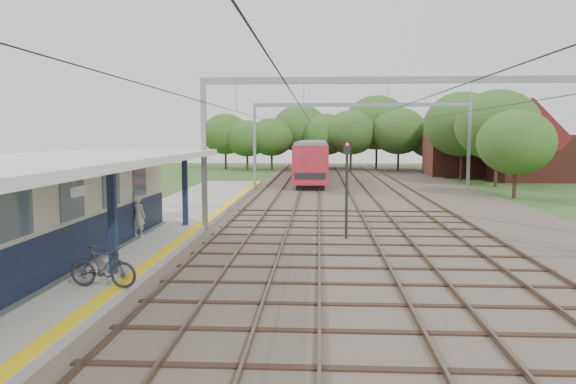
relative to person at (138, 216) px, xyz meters
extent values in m
plane|color=#2D4C1E|center=(7.12, -12.04, -1.19)|extent=(160.00, 160.00, 0.00)
cube|color=#473D33|center=(11.12, 17.96, -1.14)|extent=(18.00, 90.00, 0.10)
cube|color=gray|center=(-0.38, 1.96, -1.01)|extent=(5.00, 52.00, 0.35)
cube|color=yellow|center=(1.87, 1.96, -0.83)|extent=(0.45, 52.00, 0.01)
cube|color=beige|center=(-1.78, -5.04, 0.86)|extent=(3.20, 18.00, 3.40)
cube|color=#111C37|center=(-0.16, -5.04, -0.14)|extent=(0.06, 18.00, 1.40)
cube|color=slate|center=(-0.15, -5.04, 1.36)|extent=(0.05, 16.00, 1.30)
cube|color=#111C37|center=(1.22, -6.04, 0.76)|extent=(0.22, 0.22, 3.20)
cube|color=#111C37|center=(1.22, 2.96, 0.76)|extent=(0.22, 0.22, 3.20)
cube|color=silver|center=(-0.68, -6.04, 2.48)|extent=(6.40, 20.00, 0.24)
cube|color=white|center=(1.12, -8.04, 1.81)|extent=(0.06, 0.85, 0.26)
cube|color=brown|center=(2.90, 17.96, -1.01)|extent=(0.07, 88.00, 0.15)
cube|color=brown|center=(4.34, 17.96, -1.01)|extent=(0.07, 88.00, 0.15)
cube|color=brown|center=(5.90, 17.96, -1.01)|extent=(0.07, 88.00, 0.15)
cube|color=brown|center=(7.34, 17.96, -1.01)|extent=(0.07, 88.00, 0.15)
cube|color=brown|center=(9.60, 17.96, -1.01)|extent=(0.07, 88.00, 0.15)
cube|color=brown|center=(11.04, 17.96, -1.01)|extent=(0.07, 88.00, 0.15)
cube|color=brown|center=(13.20, 17.96, -1.01)|extent=(0.07, 88.00, 0.15)
cube|color=brown|center=(14.64, 17.96, -1.01)|extent=(0.07, 88.00, 0.15)
cube|color=gray|center=(2.12, 2.96, 2.31)|extent=(0.22, 0.22, 7.00)
cube|color=gray|center=(10.62, 2.96, 5.66)|extent=(17.00, 0.20, 0.30)
cube|color=gray|center=(2.12, 22.96, 2.31)|extent=(0.22, 0.22, 7.00)
cube|color=gray|center=(19.12, 22.96, 2.31)|extent=(0.22, 0.22, 7.00)
cube|color=gray|center=(10.62, 22.96, 5.66)|extent=(17.00, 0.20, 0.30)
cylinder|color=black|center=(3.62, 17.96, 4.31)|extent=(0.02, 88.00, 0.02)
cylinder|color=black|center=(6.62, 17.96, 4.31)|extent=(0.02, 88.00, 0.02)
cylinder|color=black|center=(10.32, 17.96, 4.31)|extent=(0.02, 88.00, 0.02)
cylinder|color=black|center=(13.92, 17.96, 4.31)|extent=(0.02, 88.00, 0.02)
cylinder|color=#382619|center=(-2.88, 48.96, 0.25)|extent=(0.28, 0.28, 2.88)
ellipsoid|color=#2A4F1C|center=(-2.88, 48.96, 3.77)|extent=(6.72, 6.72, 5.76)
cylinder|color=#382619|center=(3.12, 50.96, 0.07)|extent=(0.28, 0.28, 2.52)
ellipsoid|color=#2A4F1C|center=(3.12, 50.96, 3.15)|extent=(5.88, 5.88, 5.04)
cylinder|color=#382619|center=(9.12, 47.96, 0.43)|extent=(0.28, 0.28, 3.24)
ellipsoid|color=#2A4F1C|center=(9.12, 47.96, 4.39)|extent=(7.56, 7.56, 6.48)
cylinder|color=#382619|center=(15.12, 49.96, 0.16)|extent=(0.28, 0.28, 2.70)
ellipsoid|color=#2A4F1C|center=(15.12, 49.96, 3.46)|extent=(6.30, 6.30, 5.40)
cylinder|color=#382619|center=(21.62, 25.96, 0.07)|extent=(0.28, 0.28, 2.52)
ellipsoid|color=#2A4F1C|center=(21.62, 25.96, 3.15)|extent=(5.88, 5.88, 5.04)
cylinder|color=#382619|center=(22.12, 41.96, 0.25)|extent=(0.28, 0.28, 2.88)
ellipsoid|color=#2A4F1C|center=(22.12, 41.96, 3.77)|extent=(6.72, 6.72, 5.76)
cube|color=brown|center=(28.12, 33.96, 1.06)|extent=(7.00, 6.00, 4.50)
cube|color=maroon|center=(28.12, 33.96, 4.21)|extent=(4.99, 6.12, 4.99)
cube|color=brown|center=(23.12, 39.96, 1.31)|extent=(8.00, 6.00, 5.00)
cube|color=maroon|center=(23.12, 39.96, 4.71)|extent=(5.52, 6.12, 5.52)
imported|color=beige|center=(0.00, 0.00, 0.00)|extent=(0.69, 0.55, 1.67)
imported|color=black|center=(1.52, -7.62, -0.27)|extent=(1.95, 0.76, 1.14)
cube|color=black|center=(6.62, 30.26, -0.87)|extent=(2.28, 16.27, 0.44)
cube|color=maroon|center=(6.62, 30.26, 0.91)|extent=(2.85, 17.69, 3.09)
cube|color=black|center=(6.62, 30.26, 1.22)|extent=(2.89, 16.27, 0.88)
cube|color=slate|center=(6.62, 30.26, 2.57)|extent=(2.62, 17.69, 0.28)
cube|color=black|center=(6.62, 48.55, -0.87)|extent=(2.28, 16.27, 0.44)
cube|color=maroon|center=(6.62, 48.55, 0.91)|extent=(2.85, 17.69, 3.09)
cube|color=black|center=(6.62, 48.55, 1.22)|extent=(2.89, 16.27, 0.88)
cube|color=slate|center=(6.62, 48.55, 2.57)|extent=(2.62, 17.69, 0.28)
cylinder|color=black|center=(8.47, 1.29, 0.72)|extent=(0.13, 0.13, 3.82)
cube|color=black|center=(8.47, 1.29, 2.73)|extent=(0.30, 0.20, 0.52)
sphere|color=red|center=(8.47, 1.19, 2.88)|extent=(0.13, 0.13, 0.13)
camera|label=1|loc=(7.31, -22.12, 3.25)|focal=35.00mm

